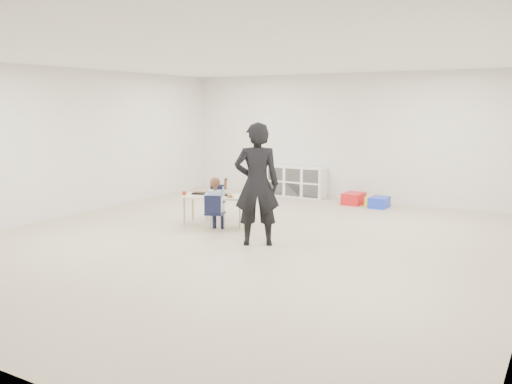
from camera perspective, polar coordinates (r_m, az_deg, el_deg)
The scene contains 16 objects.
room at distance 8.21m, azimuth -1.40°, elevation 4.26°, with size 9.00×9.02×2.80m.
table at distance 9.65m, azimuth -4.29°, elevation -1.86°, with size 1.25×0.88×0.52m.
chair_near at distance 9.12m, azimuth -4.33°, elevation -2.19°, with size 0.30×0.28×0.62m, color black, non-canonical shape.
chair_far at distance 10.15m, azimuth -4.26°, elevation -1.04°, with size 0.30×0.28×0.62m, color black, non-canonical shape.
child at distance 9.09m, azimuth -4.35°, elevation -1.08°, with size 0.42×0.42×0.98m, color #ADCCEB, non-canonical shape.
lunch_tray_near at distance 9.60m, azimuth -3.47°, elevation -0.28°, with size 0.22×0.16×0.03m, color black.
lunch_tray_far at distance 9.78m, azimuth -6.04°, elevation -0.14°, with size 0.22×0.16×0.03m, color black.
milk_carton at distance 9.50m, azimuth -4.43°, elevation -0.17°, with size 0.07×0.07×0.10m, color white.
bread_roll at distance 9.39m, azimuth -2.76°, elevation -0.36°, with size 0.09×0.09×0.07m, color tan.
apple_near at distance 9.72m, azimuth -5.04°, elevation -0.04°, with size 0.07×0.07×0.07m, color maroon.
apple_far at distance 9.70m, azimuth -7.57°, elevation -0.11°, with size 0.07×0.07×0.07m, color maroon.
cubby_shelf at distance 12.63m, azimuth 4.27°, elevation 1.11°, with size 1.40×0.40×0.70m, color white.
adult at distance 8.09m, azimuth 0.09°, elevation 0.81°, with size 0.67×0.44×1.85m, color black.
bin_red at distance 11.80m, azimuth 10.23°, elevation -0.68°, with size 0.39×0.50×0.25m, color red.
bin_yellow at distance 11.64m, azimuth 12.48°, elevation -0.97°, with size 0.33×0.43×0.21m, color yellow.
bin_blue at distance 11.51m, azimuth 12.83°, elevation -1.06°, with size 0.36×0.46×0.22m, color blue.
Camera 1 is at (4.33, -6.94, 2.08)m, focal length 38.00 mm.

